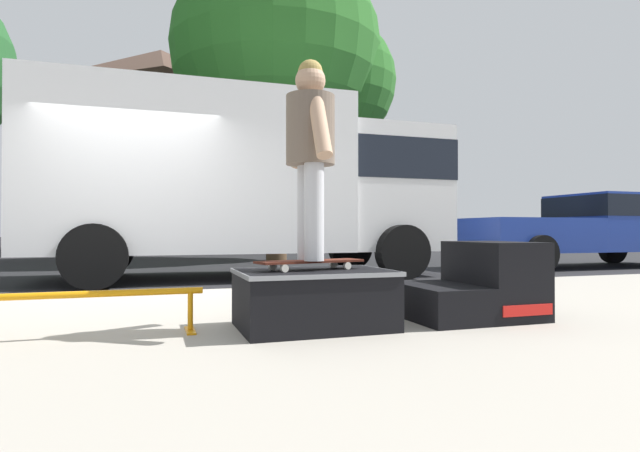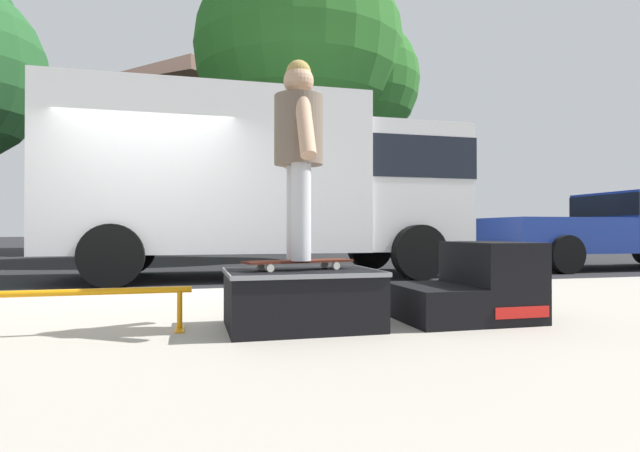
% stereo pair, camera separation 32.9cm
% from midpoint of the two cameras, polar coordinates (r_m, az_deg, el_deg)
% --- Properties ---
extents(ground_plane, '(140.00, 140.00, 0.00)m').
position_cam_midpoint_polar(ground_plane, '(6.66, -18.29, -7.41)').
color(ground_plane, black).
extents(sidewalk_slab, '(50.00, 5.00, 0.12)m').
position_cam_midpoint_polar(sidewalk_slab, '(3.70, -21.53, -12.02)').
color(sidewalk_slab, '#A8A093').
rests_on(sidewalk_slab, ground).
extents(skate_box, '(1.05, 0.75, 0.40)m').
position_cam_midpoint_polar(skate_box, '(3.60, 0.58, -7.92)').
color(skate_box, black).
rests_on(skate_box, sidewalk_slab).
extents(kicker_ramp, '(0.98, 0.77, 0.59)m').
position_cam_midpoint_polar(kicker_ramp, '(4.15, 18.95, -6.50)').
color(kicker_ramp, black).
rests_on(kicker_ramp, sidewalk_slab).
extents(grind_rail, '(1.67, 0.28, 0.30)m').
position_cam_midpoint_polar(grind_rail, '(3.68, -24.83, -7.52)').
color(grind_rail, orange).
rests_on(grind_rail, sidewalk_slab).
extents(skateboard, '(0.80, 0.37, 0.07)m').
position_cam_midpoint_polar(skateboard, '(3.58, 0.21, -4.03)').
color(skateboard, '#4C1E14').
rests_on(skateboard, skate_box).
extents(skater_kid, '(0.34, 0.72, 1.41)m').
position_cam_midpoint_polar(skater_kid, '(3.63, 0.21, 9.33)').
color(skater_kid, silver).
rests_on(skater_kid, skateboard).
extents(box_truck, '(6.91, 2.63, 3.05)m').
position_cam_midpoint_polar(box_truck, '(8.96, -4.90, 5.23)').
color(box_truck, white).
rests_on(box_truck, ground).
extents(pickup_truck_blue, '(5.70, 2.09, 1.61)m').
position_cam_midpoint_polar(pickup_truck_blue, '(12.72, 31.01, -0.04)').
color(pickup_truck_blue, '#1E3899').
rests_on(pickup_truck_blue, ground).
extents(street_tree_main, '(6.22, 5.65, 8.52)m').
position_cam_midpoint_polar(street_tree_main, '(14.73, -0.30, 18.15)').
color(street_tree_main, brown).
rests_on(street_tree_main, ground).
extents(house_behind, '(9.54, 8.23, 8.40)m').
position_cam_midpoint_polar(house_behind, '(22.57, -13.84, 8.24)').
color(house_behind, silver).
rests_on(house_behind, ground).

